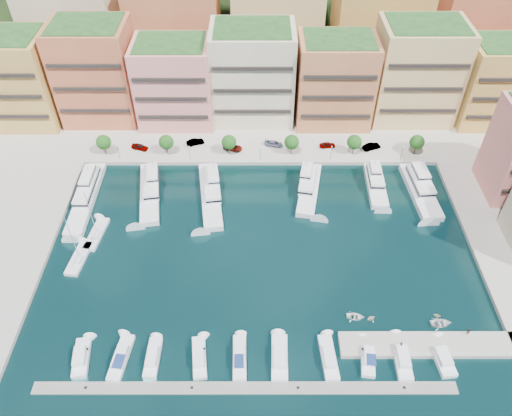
{
  "coord_description": "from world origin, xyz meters",
  "views": [
    {
      "loc": [
        -1.13,
        -69.65,
        80.8
      ],
      "look_at": [
        -1.1,
        7.99,
        6.0
      ],
      "focal_mm": 35.0,
      "sensor_mm": 36.0,
      "label": 1
    }
  ],
  "objects_px": {
    "car_0": "(140,147)",
    "car_2": "(233,147)",
    "tender_3": "(437,315)",
    "car_3": "(274,144)",
    "yacht_6": "(420,188)",
    "cruiser_8": "(402,358)",
    "lamppost_3": "(331,151)",
    "yacht_2": "(210,191)",
    "cruiser_5": "(280,358)",
    "tree_5": "(417,142)",
    "cruiser_3": "(199,358)",
    "tree_1": "(166,142)",
    "cruiser_2": "(153,358)",
    "lamppost_2": "(260,151)",
    "person_1": "(468,331)",
    "yacht_4": "(309,187)",
    "tree_2": "(229,142)",
    "cruiser_1": "(121,358)",
    "tree_3": "(292,142)",
    "cruiser_4": "(240,358)",
    "sailboat_2": "(97,234)",
    "lamppost_1": "(189,151)",
    "sailboat_1": "(79,259)",
    "car_4": "(327,145)",
    "cruiser_0": "(81,358)",
    "yacht_1": "(150,190)",
    "lamppost_4": "(402,151)",
    "yacht_0": "(87,194)",
    "cruiser_9": "(442,358)",
    "tender_0": "(356,317)",
    "tree_4": "(354,142)",
    "tender_2": "(441,323)",
    "tender_1": "(371,318)",
    "cruiser_6": "(329,358)",
    "cruiser_7": "(368,358)",
    "yacht_5": "(375,182)",
    "person_0": "(401,345)",
    "lamppost_0": "(118,151)"
  },
  "relations": [
    {
      "from": "tree_2",
      "to": "cruiser_3",
      "type": "bearing_deg",
      "value": -93.11
    },
    {
      "from": "tree_2",
      "to": "lamppost_3",
      "type": "xyz_separation_m",
      "value": [
        26.0,
        -2.3,
        -0.92
      ]
    },
    {
      "from": "tender_0",
      "to": "tender_3",
      "type": "distance_m",
      "value": 15.55
    },
    {
      "from": "lamppost_1",
      "to": "car_0",
      "type": "xyz_separation_m",
      "value": [
        -13.6,
        4.36,
        -2.07
      ]
    },
    {
      "from": "tender_3",
      "to": "car_3",
      "type": "xyz_separation_m",
      "value": [
        -29.72,
        52.65,
        1.32
      ]
    },
    {
      "from": "cruiser_6",
      "to": "car_3",
      "type": "distance_m",
      "value": 62.17
    },
    {
      "from": "yacht_0",
      "to": "tender_2",
      "type": "height_order",
      "value": "yacht_0"
    },
    {
      "from": "cruiser_0",
      "to": "cruiser_3",
      "type": "distance_m",
      "value": 20.88
    },
    {
      "from": "tree_4",
      "to": "cruiser_7",
      "type": "relative_size",
      "value": 0.74
    },
    {
      "from": "yacht_1",
      "to": "car_2",
      "type": "distance_m",
      "value": 25.15
    },
    {
      "from": "tree_2",
      "to": "lamppost_1",
      "type": "distance_m",
      "value": 10.3
    },
    {
      "from": "lamppost_3",
      "to": "yacht_5",
      "type": "xyz_separation_m",
      "value": [
        9.97,
        -9.3,
        -2.62
      ]
    },
    {
      "from": "tree_4",
      "to": "cruiser_5",
      "type": "xyz_separation_m",
      "value": [
        -20.94,
        -58.1,
        -4.2
      ]
    },
    {
      "from": "lamppost_4",
      "to": "lamppost_3",
      "type": "bearing_deg",
      "value": 180.0
    },
    {
      "from": "cruiser_3",
      "to": "tree_1",
      "type": "bearing_deg",
      "value": 102.47
    },
    {
      "from": "tree_3",
      "to": "tree_5",
      "type": "height_order",
      "value": "same"
    },
    {
      "from": "lamppost_3",
      "to": "cruiser_4",
      "type": "bearing_deg",
      "value": -111.53
    },
    {
      "from": "lamppost_1",
      "to": "car_3",
      "type": "bearing_deg",
      "value": 15.09
    },
    {
      "from": "lamppost_0",
      "to": "lamppost_4",
      "type": "relative_size",
      "value": 1.0
    },
    {
      "from": "cruiser_0",
      "to": "car_0",
      "type": "distance_m",
      "value": 60.16
    },
    {
      "from": "lamppost_2",
      "to": "person_1",
      "type": "distance_m",
      "value": 63.46
    },
    {
      "from": "sailboat_1",
      "to": "car_4",
      "type": "xyz_separation_m",
      "value": [
        56.15,
        37.98,
        1.4
      ]
    },
    {
      "from": "yacht_2",
      "to": "cruiser_9",
      "type": "height_order",
      "value": "yacht_2"
    },
    {
      "from": "cruiser_4",
      "to": "sailboat_2",
      "type": "xyz_separation_m",
      "value": [
        -32.3,
        30.1,
        -0.26
      ]
    },
    {
      "from": "tree_3",
      "to": "cruiser_1",
      "type": "height_order",
      "value": "tree_3"
    },
    {
      "from": "cruiser_0",
      "to": "tender_0",
      "type": "bearing_deg",
      "value": 9.9
    },
    {
      "from": "cruiser_7",
      "to": "car_4",
      "type": "distance_m",
      "value": 61.04
    },
    {
      "from": "cruiser_2",
      "to": "cruiser_5",
      "type": "height_order",
      "value": "same"
    },
    {
      "from": "tree_5",
      "to": "cruiser_2",
      "type": "xyz_separation_m",
      "value": [
        -59.37,
        -58.08,
        -4.2
      ]
    },
    {
      "from": "tree_1",
      "to": "cruiser_2",
      "type": "bearing_deg",
      "value": -85.44
    },
    {
      "from": "yacht_6",
      "to": "car_3",
      "type": "distance_m",
      "value": 38.69
    },
    {
      "from": "tree_5",
      "to": "cruiser_3",
      "type": "relative_size",
      "value": 0.68
    },
    {
      "from": "sailboat_1",
      "to": "yacht_4",
      "type": "bearing_deg",
      "value": 23.74
    },
    {
      "from": "lamppost_4",
      "to": "cruiser_4",
      "type": "bearing_deg",
      "value": -125.64
    },
    {
      "from": "yacht_2",
      "to": "cruiser_5",
      "type": "relative_size",
      "value": 2.54
    },
    {
      "from": "yacht_5",
      "to": "person_0",
      "type": "bearing_deg",
      "value": -94.32
    },
    {
      "from": "cruiser_1",
      "to": "cruiser_8",
      "type": "height_order",
      "value": "cruiser_1"
    },
    {
      "from": "tender_0",
      "to": "tender_1",
      "type": "height_order",
      "value": "tender_1"
    },
    {
      "from": "cruiser_8",
      "to": "car_0",
      "type": "height_order",
      "value": "car_0"
    },
    {
      "from": "tree_1",
      "to": "cruiser_4",
      "type": "distance_m",
      "value": 61.6
    },
    {
      "from": "lamppost_3",
      "to": "car_2",
      "type": "xyz_separation_m",
      "value": [
        -25.23,
        4.21,
        -2.13
      ]
    },
    {
      "from": "yacht_0",
      "to": "cruiser_9",
      "type": "distance_m",
      "value": 84.5
    },
    {
      "from": "tender_3",
      "to": "car_4",
      "type": "relative_size",
      "value": 0.35
    },
    {
      "from": "yacht_1",
      "to": "car_0",
      "type": "relative_size",
      "value": 4.86
    },
    {
      "from": "car_0",
      "to": "car_2",
      "type": "relative_size",
      "value": 0.88
    },
    {
      "from": "lamppost_1",
      "to": "yacht_0",
      "type": "height_order",
      "value": "yacht_0"
    },
    {
      "from": "yacht_4",
      "to": "cruiser_8",
      "type": "relative_size",
      "value": 2.15
    },
    {
      "from": "tree_5",
      "to": "tender_3",
      "type": "distance_m",
      "value": 49.76
    },
    {
      "from": "tree_4",
      "to": "sailboat_2",
      "type": "height_order",
      "value": "sailboat_2"
    },
    {
      "from": "cruiser_9",
      "to": "car_0",
      "type": "xyz_separation_m",
      "value": [
        -63.42,
        60.14,
        1.2
      ]
    }
  ]
}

